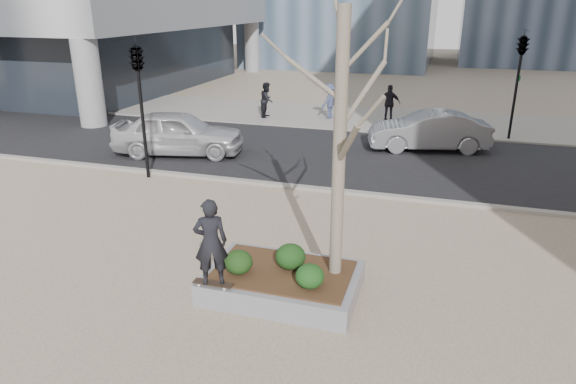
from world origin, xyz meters
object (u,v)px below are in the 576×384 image
(planter, at_px, (283,283))
(skateboarder, at_px, (211,242))
(police_car, at_px, (178,133))
(skateboard, at_px, (213,284))

(planter, xyz_separation_m, skateboarder, (-1.10, -0.88, 1.15))
(skateboarder, relative_size, police_car, 0.35)
(skateboarder, distance_m, police_car, 10.87)
(skateboarder, bearing_deg, planter, -168.09)
(planter, bearing_deg, skateboard, -141.34)
(skateboarder, bearing_deg, police_car, -85.03)
(planter, height_order, police_car, police_car)
(planter, bearing_deg, police_car, 129.18)
(planter, relative_size, skateboarder, 1.77)
(police_car, bearing_deg, skateboarder, -161.35)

